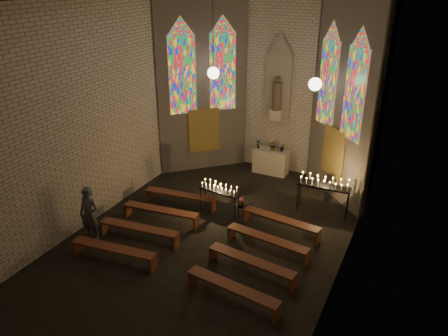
{
  "coord_description": "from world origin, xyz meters",
  "views": [
    {
      "loc": [
        5.5,
        -10.02,
        7.7
      ],
      "look_at": [
        -0.2,
        1.54,
        1.78
      ],
      "focal_mm": 35.0,
      "sensor_mm": 36.0,
      "label": 1
    }
  ],
  "objects": [
    {
      "name": "pew_right_2",
      "position": [
        1.87,
        -0.98,
        0.4
      ],
      "size": [
        2.6,
        0.66,
        0.49
      ],
      "rotation": [
        0.0,
        0.0,
        -0.12
      ],
      "color": "#5D2C1A",
      "rests_on": "ground"
    },
    {
      "name": "flower_vase_center",
      "position": [
        0.07,
        5.48,
        1.21
      ],
      "size": [
        0.42,
        0.37,
        0.42
      ],
      "primitive_type": "imported",
      "rotation": [
        0.0,
        0.0,
        0.12
      ],
      "color": "#4C723F",
      "rests_on": "altar"
    },
    {
      "name": "visitor",
      "position": [
        -3.22,
        -1.59,
        0.9
      ],
      "size": [
        0.68,
        0.48,
        1.79
      ],
      "primitive_type": "imported",
      "rotation": [
        0.0,
        0.0,
        0.07
      ],
      "color": "#484952",
      "rests_on": "ground"
    },
    {
      "name": "aisle_flower_pot",
      "position": [
        0.09,
        2.3,
        0.2
      ],
      "size": [
        0.22,
        0.22,
        0.39
      ],
      "primitive_type": "imported",
      "rotation": [
        0.0,
        0.0,
        -0.0
      ],
      "color": "#4C723F",
      "rests_on": "ground"
    },
    {
      "name": "votive_stand_left",
      "position": [
        -0.42,
        1.63,
        0.91
      ],
      "size": [
        1.46,
        0.47,
        1.06
      ],
      "rotation": [
        0.0,
        0.0,
        -0.09
      ],
      "color": "black",
      "rests_on": "ground"
    },
    {
      "name": "pew_right_3",
      "position": [
        1.87,
        -2.18,
        0.4
      ],
      "size": [
        2.6,
        0.66,
        0.49
      ],
      "rotation": [
        0.0,
        0.0,
        -0.12
      ],
      "color": "#5D2C1A",
      "rests_on": "ground"
    },
    {
      "name": "room",
      "position": [
        -0.0,
        3.37,
        3.72
      ],
      "size": [
        8.22,
        12.43,
        7.0
      ],
      "color": "beige",
      "rests_on": "ground"
    },
    {
      "name": "pew_left_3",
      "position": [
        -1.87,
        -2.18,
        0.4
      ],
      "size": [
        2.6,
        0.66,
        0.49
      ],
      "rotation": [
        0.0,
        0.0,
        0.12
      ],
      "color": "#5D2C1A",
      "rests_on": "ground"
    },
    {
      "name": "floor",
      "position": [
        0.0,
        0.0,
        0.0
      ],
      "size": [
        12.0,
        12.0,
        0.0
      ],
      "primitive_type": "plane",
      "color": "black",
      "rests_on": "ground"
    },
    {
      "name": "pew_left_0",
      "position": [
        -1.87,
        1.42,
        0.4
      ],
      "size": [
        2.6,
        0.66,
        0.49
      ],
      "rotation": [
        0.0,
        0.0,
        0.12
      ],
      "color": "#5D2C1A",
      "rests_on": "ground"
    },
    {
      "name": "pew_left_1",
      "position": [
        -1.87,
        0.22,
        0.4
      ],
      "size": [
        2.6,
        0.66,
        0.49
      ],
      "rotation": [
        0.0,
        0.0,
        0.12
      ],
      "color": "#5D2C1A",
      "rests_on": "ground"
    },
    {
      "name": "flower_vase_right",
      "position": [
        0.44,
        5.53,
        1.17
      ],
      "size": [
        0.22,
        0.2,
        0.33
      ],
      "primitive_type": "imported",
      "rotation": [
        0.0,
        0.0,
        0.33
      ],
      "color": "#4C723F",
      "rests_on": "altar"
    },
    {
      "name": "pew_left_2",
      "position": [
        -1.87,
        -0.98,
        0.4
      ],
      "size": [
        2.6,
        0.66,
        0.49
      ],
      "rotation": [
        0.0,
        0.0,
        0.12
      ],
      "color": "#5D2C1A",
      "rests_on": "ground"
    },
    {
      "name": "altar",
      "position": [
        0.0,
        5.45,
        0.5
      ],
      "size": [
        1.4,
        0.6,
        1.0
      ],
      "primitive_type": "cube",
      "color": "beige",
      "rests_on": "ground"
    },
    {
      "name": "flower_vase_left",
      "position": [
        -0.55,
        5.38,
        1.19
      ],
      "size": [
        0.22,
        0.16,
        0.38
      ],
      "primitive_type": "imported",
      "rotation": [
        0.0,
        0.0,
        -0.15
      ],
      "color": "#4C723F",
      "rests_on": "altar"
    },
    {
      "name": "pew_right_0",
      "position": [
        1.87,
        1.42,
        0.4
      ],
      "size": [
        2.6,
        0.66,
        0.49
      ],
      "rotation": [
        0.0,
        0.0,
        -0.12
      ],
      "color": "#5D2C1A",
      "rests_on": "ground"
    },
    {
      "name": "votive_stand_right",
      "position": [
        2.74,
        3.18,
        1.12
      ],
      "size": [
        1.79,
        0.51,
        1.3
      ],
      "rotation": [
        0.0,
        0.0,
        0.05
      ],
      "color": "black",
      "rests_on": "ground"
    },
    {
      "name": "pew_right_1",
      "position": [
        1.87,
        0.22,
        0.4
      ],
      "size": [
        2.6,
        0.66,
        0.49
      ],
      "rotation": [
        0.0,
        0.0,
        -0.12
      ],
      "color": "#5D2C1A",
      "rests_on": "ground"
    }
  ]
}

